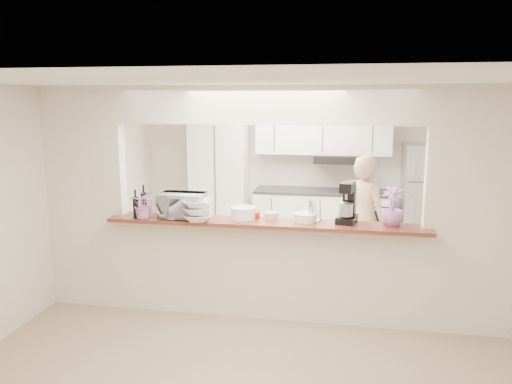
% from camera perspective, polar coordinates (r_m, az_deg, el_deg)
% --- Properties ---
extents(floor, '(6.00, 6.00, 0.00)m').
position_cam_1_polar(floor, '(5.68, 1.07, -13.98)').
color(floor, tan).
rests_on(floor, ground).
extents(tile_overlay, '(5.00, 2.90, 0.01)m').
position_cam_1_polar(tile_overlay, '(7.10, 3.13, -8.80)').
color(tile_overlay, beige).
rests_on(tile_overlay, floor).
extents(partition, '(5.00, 0.15, 2.50)m').
position_cam_1_polar(partition, '(5.24, 1.13, 0.94)').
color(partition, silver).
rests_on(partition, floor).
extents(bar_counter, '(3.40, 0.38, 1.09)m').
position_cam_1_polar(bar_counter, '(5.46, 1.08, -8.49)').
color(bar_counter, silver).
rests_on(bar_counter, floor).
extents(kitchen_cabinets, '(3.15, 0.62, 2.25)m').
position_cam_1_polar(kitchen_cabinets, '(8.01, 2.95, 0.62)').
color(kitchen_cabinets, silver).
rests_on(kitchen_cabinets, floor).
extents(refrigerator, '(0.75, 0.70, 1.70)m').
position_cam_1_polar(refrigerator, '(7.98, 18.99, -0.89)').
color(refrigerator, '#9C9CA1').
rests_on(refrigerator, floor).
extents(flower_left, '(0.30, 0.27, 0.31)m').
position_cam_1_polar(flower_left, '(5.50, -12.64, -1.36)').
color(flower_left, pink).
rests_on(flower_left, bar_counter).
extents(wine_bottle_a, '(0.06, 0.06, 0.32)m').
position_cam_1_polar(wine_bottle_a, '(5.74, -12.69, -1.16)').
color(wine_bottle_a, black).
rests_on(wine_bottle_a, bar_counter).
extents(wine_bottle_b, '(0.06, 0.06, 0.31)m').
position_cam_1_polar(wine_bottle_b, '(5.55, -13.58, -1.65)').
color(wine_bottle_b, black).
rests_on(wine_bottle_b, bar_counter).
extents(toaster_oven, '(0.49, 0.33, 0.27)m').
position_cam_1_polar(toaster_oven, '(5.46, -8.43, -1.52)').
color(toaster_oven, '#B9B8BE').
rests_on(toaster_oven, bar_counter).
extents(serving_bowls, '(0.37, 0.37, 0.22)m').
position_cam_1_polar(serving_bowls, '(5.29, -6.70, -2.15)').
color(serving_bowls, white).
rests_on(serving_bowls, bar_counter).
extents(plate_stack_a, '(0.28, 0.28, 0.13)m').
position_cam_1_polar(plate_stack_a, '(5.38, -1.47, -2.39)').
color(plate_stack_a, white).
rests_on(plate_stack_a, bar_counter).
extents(plate_stack_b, '(0.25, 0.25, 0.09)m').
position_cam_1_polar(plate_stack_b, '(5.29, 5.67, -2.88)').
color(plate_stack_b, white).
rests_on(plate_stack_b, bar_counter).
extents(red_bowl, '(0.15, 0.15, 0.07)m').
position_cam_1_polar(red_bowl, '(5.41, -0.32, -2.62)').
color(red_bowl, maroon).
rests_on(red_bowl, bar_counter).
extents(tan_bowl, '(0.15, 0.15, 0.07)m').
position_cam_1_polar(tan_bowl, '(5.38, 1.78, -2.69)').
color(tan_bowl, beige).
rests_on(tan_bowl, bar_counter).
extents(utensil_caddy, '(0.27, 0.21, 0.23)m').
position_cam_1_polar(utensil_caddy, '(5.29, 6.02, -2.30)').
color(utensil_caddy, silver).
rests_on(utensil_caddy, bar_counter).
extents(stand_mixer, '(0.24, 0.32, 0.43)m').
position_cam_1_polar(stand_mixer, '(5.27, 10.42, -1.39)').
color(stand_mixer, black).
rests_on(stand_mixer, bar_counter).
extents(flower_right, '(0.26, 0.26, 0.40)m').
position_cam_1_polar(flower_right, '(5.23, 15.33, -1.59)').
color(flower_right, '#CB6DCB').
rests_on(flower_right, bar_counter).
extents(person, '(0.73, 0.67, 1.66)m').
position_cam_1_polar(person, '(6.55, 12.22, -3.14)').
color(person, tan).
rests_on(person, floor).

